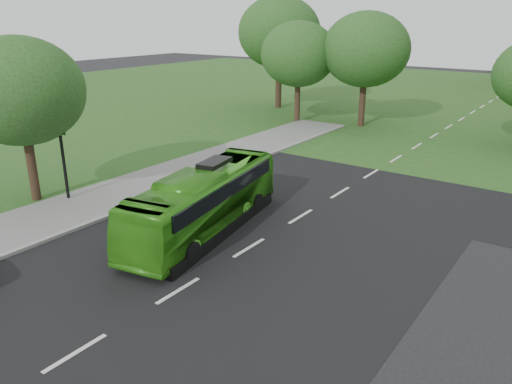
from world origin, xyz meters
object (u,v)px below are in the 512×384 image
(traffic_light, at_px, (63,139))
(tree_park_b, at_px, (366,50))
(bus, at_px, (204,201))
(tree_park_f, at_px, (279,32))
(tree_park_a, at_px, (299,54))
(tree_side_near, at_px, (20,91))

(traffic_light, bearing_deg, tree_park_b, 67.28)
(traffic_light, bearing_deg, bus, -4.66)
(tree_park_f, relative_size, bus, 1.10)
(tree_park_f, xyz_separation_m, bus, (13.99, -27.22, -5.83))
(tree_park_a, relative_size, tree_side_near, 1.06)
(tree_park_a, height_order, tree_park_f, tree_park_f)
(bus, height_order, traffic_light, traffic_light)
(tree_park_b, xyz_separation_m, tree_side_near, (-5.82, -25.77, -0.78))
(tree_park_b, bearing_deg, traffic_light, -99.64)
(bus, bearing_deg, traffic_light, 177.88)
(bus, bearing_deg, tree_side_near, -178.52)
(traffic_light, bearing_deg, tree_park_a, 79.26)
(tree_park_f, distance_m, bus, 31.15)
(tree_park_f, height_order, bus, tree_park_f)
(tree_park_f, height_order, traffic_light, tree_park_f)
(tree_park_f, bearing_deg, tree_side_near, -81.02)
(tree_park_b, relative_size, traffic_light, 1.68)
(tree_park_f, bearing_deg, bus, -62.79)
(bus, bearing_deg, tree_park_b, 87.97)
(tree_side_near, height_order, bus, tree_side_near)
(tree_park_a, bearing_deg, tree_park_b, 18.00)
(tree_park_b, relative_size, tree_side_near, 1.15)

